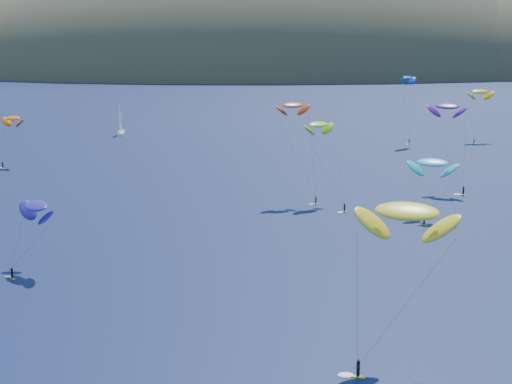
{
  "coord_description": "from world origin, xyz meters",
  "views": [
    {
      "loc": [
        -15.45,
        -44.85,
        38.88
      ],
      "look_at": [
        -10.77,
        80.0,
        9.0
      ],
      "focal_mm": 50.0,
      "sensor_mm": 36.0,
      "label": 1
    }
  ],
  "objects": [
    {
      "name": "kitesurfer_5",
      "position": [
        25.67,
        95.38,
        11.13
      ],
      "size": [
        10.61,
        11.46,
        13.83
      ],
      "rotation": [
        0.0,
        0.0,
        -0.4
      ],
      "color": "gold",
      "rests_on": "ground"
    },
    {
      "name": "kitesurfer_4",
      "position": [
        42.69,
        186.28,
        21.24
      ],
      "size": [
        7.99,
        7.97,
        23.43
      ],
      "rotation": [
        0.0,
        0.0,
        0.78
      ],
      "color": "gold",
      "rests_on": "ground"
    },
    {
      "name": "kitesurfer_2",
      "position": [
        5.29,
        35.16,
        17.21
      ],
      "size": [
        13.76,
        12.48,
        20.46
      ],
      "rotation": [
        0.0,
        0.0,
        -0.34
      ],
      "color": "gold",
      "rests_on": "ground"
    },
    {
      "name": "kitesurfer_10",
      "position": [
        -46.64,
        67.03,
        10.15
      ],
      "size": [
        8.99,
        11.47,
        12.67
      ],
      "rotation": [
        0.0,
        0.0,
        -0.87
      ],
      "color": "gold",
      "rests_on": "ground"
    },
    {
      "name": "sailboat",
      "position": [
        -54.07,
        207.63,
        0.95
      ],
      "size": [
        9.35,
        8.1,
        11.66
      ],
      "rotation": [
        0.0,
        0.0,
        0.06
      ],
      "color": "white",
      "rests_on": "ground"
    },
    {
      "name": "kitesurfer_1",
      "position": [
        -75.7,
        154.85,
        12.79
      ],
      "size": [
        8.58,
        11.51,
        15.02
      ],
      "rotation": [
        0.0,
        0.0,
        -0.6
      ],
      "color": "gold",
      "rests_on": "ground"
    },
    {
      "name": "kitesurfer_11",
      "position": [
        68.55,
        191.5,
        16.23
      ],
      "size": [
        9.66,
        12.01,
        18.82
      ],
      "rotation": [
        0.0,
        0.0,
        0.13
      ],
      "color": "gold",
      "rests_on": "ground"
    },
    {
      "name": "kitesurfer_6",
      "position": [
        36.03,
        121.51,
        19.45
      ],
      "size": [
        9.58,
        13.06,
        21.93
      ],
      "rotation": [
        0.0,
        0.0,
        -0.46
      ],
      "color": "gold",
      "rests_on": "ground"
    },
    {
      "name": "kitesurfer_9",
      "position": [
        -1.37,
        112.99,
        20.85
      ],
      "size": [
        9.4,
        10.12,
        22.98
      ],
      "rotation": [
        0.0,
        0.0,
        0.24
      ],
      "color": "gold",
      "rests_on": "ground"
    },
    {
      "name": "island",
      "position": [
        39.4,
        562.36,
        -10.74
      ],
      "size": [
        730.0,
        300.0,
        210.0
      ],
      "color": "#3D3526",
      "rests_on": "ground"
    },
    {
      "name": "kitesurfer_3",
      "position": [
        4.19,
        110.36,
        16.88
      ],
      "size": [
        9.2,
        15.5,
        19.05
      ],
      "rotation": [
        0.0,
        0.0,
        0.59
      ],
      "color": "gold",
      "rests_on": "ground"
    }
  ]
}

